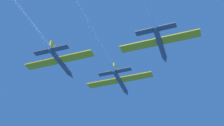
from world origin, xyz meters
TOP-DOWN VIEW (x-y plane):
  - jet_lead at (-0.62, -18.68)m, footprint 20.87×66.42m
  - jet_left_wing at (-14.20, -36.09)m, footprint 20.87×72.72m

SIDE VIEW (x-z plane):
  - jet_lead at x=-0.62m, z-range -1.33..2.12m
  - jet_left_wing at x=-14.20m, z-range -0.80..2.65m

